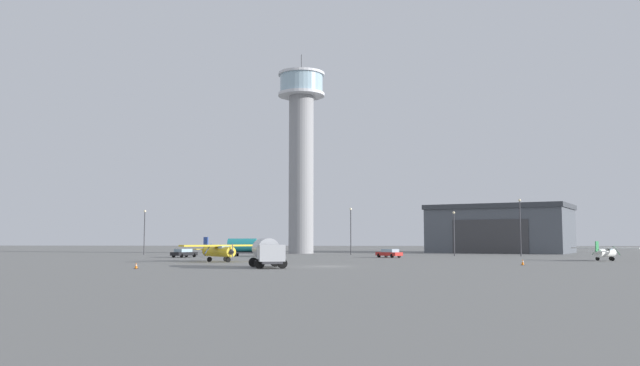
{
  "coord_description": "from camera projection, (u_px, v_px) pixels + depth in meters",
  "views": [
    {
      "loc": [
        4.11,
        -69.21,
        2.99
      ],
      "look_at": [
        -2.82,
        25.44,
        11.36
      ],
      "focal_mm": 35.56,
      "sensor_mm": 36.0,
      "label": 1
    }
  ],
  "objects": [
    {
      "name": "traffic_cone_near_left",
      "position": [
        136.0,
        266.0,
        63.13
      ],
      "size": [
        0.36,
        0.36,
        0.63
      ],
      "color": "black",
      "rests_on": "ground_plane"
    },
    {
      "name": "ground_plane",
      "position": [
        329.0,
        266.0,
        68.79
      ],
      "size": [
        400.0,
        400.0,
        0.0
      ],
      "primitive_type": "plane",
      "color": "slate"
    },
    {
      "name": "control_tower",
      "position": [
        301.0,
        145.0,
        130.6
      ],
      "size": [
        9.65,
        9.65,
        41.38
      ],
      "color": "gray",
      "rests_on": "ground_plane"
    },
    {
      "name": "light_post_north",
      "position": [
        145.0,
        228.0,
        118.08
      ],
      "size": [
        0.44,
        0.44,
        8.35
      ],
      "color": "#38383D",
      "rests_on": "ground_plane"
    },
    {
      "name": "airplane_white",
      "position": [
        605.0,
        252.0,
        85.78
      ],
      "size": [
        7.8,
        7.02,
        2.65
      ],
      "rotation": [
        0.0,
        0.0,
        0.89
      ],
      "color": "white",
      "rests_on": "ground_plane"
    },
    {
      "name": "traffic_cone_near_right",
      "position": [
        523.0,
        262.0,
        71.63
      ],
      "size": [
        0.36,
        0.36,
        0.72
      ],
      "color": "black",
      "rests_on": "ground_plane"
    },
    {
      "name": "hangar",
      "position": [
        501.0,
        229.0,
        135.59
      ],
      "size": [
        33.84,
        29.36,
        10.16
      ],
      "rotation": [
        0.0,
        0.0,
        -2.01
      ],
      "color": "#4C5159",
      "rests_on": "ground_plane"
    },
    {
      "name": "truck_fuel_tanker_silver",
      "position": [
        267.0,
        252.0,
        65.74
      ],
      "size": [
        4.6,
        7.17,
        3.04
      ],
      "rotation": [
        0.0,
        0.0,
        5.03
      ],
      "color": "#38383D",
      "rests_on": "ground_plane"
    },
    {
      "name": "car_red",
      "position": [
        389.0,
        253.0,
        100.21
      ],
      "size": [
        4.29,
        4.51,
        1.37
      ],
      "rotation": [
        0.0,
        0.0,
        2.3
      ],
      "color": "red",
      "rests_on": "ground_plane"
    },
    {
      "name": "light_post_east",
      "position": [
        520.0,
        223.0,
        107.68
      ],
      "size": [
        0.44,
        0.44,
        9.77
      ],
      "color": "#38383D",
      "rests_on": "ground_plane"
    },
    {
      "name": "light_post_west",
      "position": [
        454.0,
        229.0,
        109.79
      ],
      "size": [
        0.44,
        0.44,
        7.74
      ],
      "color": "#38383D",
      "rests_on": "ground_plane"
    },
    {
      "name": "airplane_yellow",
      "position": [
        218.0,
        250.0,
        82.73
      ],
      "size": [
        9.2,
        8.6,
        3.22
      ],
      "rotation": [
        0.0,
        0.0,
        5.43
      ],
      "color": "gold",
      "rests_on": "ground_plane"
    },
    {
      "name": "car_black",
      "position": [
        184.0,
        253.0,
        101.43
      ],
      "size": [
        3.66,
        4.77,
        1.37
      ],
      "rotation": [
        0.0,
        0.0,
        1.1
      ],
      "color": "black",
      "rests_on": "ground_plane"
    },
    {
      "name": "light_post_centre",
      "position": [
        351.0,
        227.0,
        118.33
      ],
      "size": [
        0.44,
        0.44,
        8.77
      ],
      "color": "#38383D",
      "rests_on": "ground_plane"
    },
    {
      "name": "truck_fuel_tanker_teal",
      "position": [
        248.0,
        246.0,
        108.17
      ],
      "size": [
        7.19,
        3.38,
        3.04
      ],
      "rotation": [
        0.0,
        0.0,
        0.04
      ],
      "color": "#38383D",
      "rests_on": "ground_plane"
    }
  ]
}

